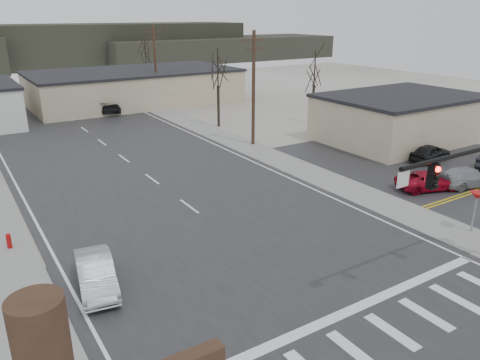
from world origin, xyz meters
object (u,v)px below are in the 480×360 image
object	(u,v)px
car_parked_red	(429,181)
car_parked_silver	(468,177)
sedan_crossing	(96,274)
car_far_b	(3,86)
car_far_a	(111,105)
car_parked_dark_a	(430,153)
fire_hydrant	(9,241)

from	to	relation	value
car_parked_red	car_parked_silver	xyz separation A→B (m)	(2.80, -1.08, 0.05)
sedan_crossing	car_far_b	world-z (taller)	car_far_b
car_far_a	car_parked_dark_a	world-z (taller)	car_far_a
car_far_a	car_parked_dark_a	xyz separation A→B (m)	(15.57, -33.20, -0.18)
fire_hydrant	sedan_crossing	world-z (taller)	sedan_crossing
car_parked_dark_a	car_parked_silver	bearing A→B (deg)	145.75
fire_hydrant	car_parked_red	xyz separation A→B (m)	(25.31, -5.99, 0.19)
car_far_a	sedan_crossing	bearing A→B (deg)	89.41
fire_hydrant	car_far_b	xyz separation A→B (m)	(6.47, 55.75, 0.35)
fire_hydrant	car_parked_dark_a	distance (m)	30.98
sedan_crossing	car_parked_dark_a	xyz separation A→B (m)	(28.21, 4.09, -0.03)
car_far_b	car_parked_red	size ratio (longest dim) A/B	1.02
sedan_crossing	car_far_a	xyz separation A→B (m)	(12.64, 37.29, 0.16)
car_far_a	car_parked_red	distance (m)	38.53
car_far_b	car_parked_silver	world-z (taller)	car_far_b
car_parked_dark_a	car_far_a	bearing A→B (deg)	19.65
car_far_b	car_parked_red	xyz separation A→B (m)	(18.85, -61.74, -0.16)
car_parked_red	car_parked_silver	distance (m)	3.00
car_parked_red	fire_hydrant	bearing A→B (deg)	96.11
car_far_a	car_far_b	bearing A→B (deg)	-51.96
car_far_b	car_parked_red	distance (m)	64.55
sedan_crossing	car_parked_red	xyz separation A→B (m)	(22.61, 0.07, -0.11)
sedan_crossing	car_parked_silver	distance (m)	25.43
fire_hydrant	car_parked_silver	distance (m)	28.99
car_far_a	car_parked_red	size ratio (longest dim) A/B	1.35
sedan_crossing	car_far_b	size ratio (longest dim) A/B	0.96
sedan_crossing	car_parked_red	size ratio (longest dim) A/B	0.97
car_parked_dark_a	car_parked_silver	size ratio (longest dim) A/B	0.89
car_far_b	car_parked_silver	bearing A→B (deg)	-73.64
fire_hydrant	sedan_crossing	distance (m)	6.64
fire_hydrant	car_far_b	size ratio (longest dim) A/B	0.20
sedan_crossing	car_far_a	distance (m)	39.38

